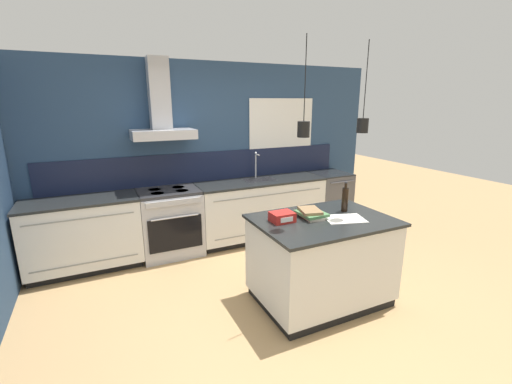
{
  "coord_description": "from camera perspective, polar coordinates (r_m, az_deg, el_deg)",
  "views": [
    {
      "loc": [
        -1.48,
        -2.8,
        2.05
      ],
      "look_at": [
        0.15,
        0.61,
        1.05
      ],
      "focal_mm": 24.0,
      "sensor_mm": 36.0,
      "label": 1
    }
  ],
  "objects": [
    {
      "name": "oven_range",
      "position": [
        4.83,
        -14.07,
        -4.91
      ],
      "size": [
        0.8,
        0.66,
        0.91
      ],
      "color": "#B5B5BA",
      "rests_on": "ground_plane"
    },
    {
      "name": "kitchen_island",
      "position": [
        3.68,
        10.79,
        -11.04
      ],
      "size": [
        1.36,
        0.98,
        0.91
      ],
      "color": "black",
      "rests_on": "ground_plane"
    },
    {
      "name": "paper_pile",
      "position": [
        3.55,
        14.55,
        -4.34
      ],
      "size": [
        0.45,
        0.38,
        0.01
      ],
      "color": "silver",
      "rests_on": "kitchen_island"
    },
    {
      "name": "book_stack",
      "position": [
        3.52,
        9.09,
        -3.52
      ],
      "size": [
        0.26,
        0.33,
        0.09
      ],
      "color": "beige",
      "rests_on": "kitchen_island"
    },
    {
      "name": "dishwasher",
      "position": [
        5.9,
        11.93,
        -1.17
      ],
      "size": [
        0.58,
        0.65,
        0.91
      ],
      "color": "#4C4C51",
      "rests_on": "ground_plane"
    },
    {
      "name": "ground_plane",
      "position": [
        3.77,
        2.13,
        -18.13
      ],
      "size": [
        16.0,
        16.0,
        0.0
      ],
      "primitive_type": "plane",
      "color": "tan",
      "rests_on": "ground"
    },
    {
      "name": "red_supply_box",
      "position": [
        3.37,
        4.38,
        -4.16
      ],
      "size": [
        0.22,
        0.18,
        0.09
      ],
      "color": "red",
      "rests_on": "kitchen_island"
    },
    {
      "name": "bottle_on_island",
      "position": [
        3.77,
        14.6,
        -1.14
      ],
      "size": [
        0.07,
        0.07,
        0.32
      ],
      "color": "black",
      "rests_on": "kitchen_island"
    },
    {
      "name": "wall_back",
      "position": [
        5.06,
        -8.64,
        6.77
      ],
      "size": [
        5.6,
        2.32,
        2.6
      ],
      "color": "navy",
      "rests_on": "ground_plane"
    },
    {
      "name": "counter_run_sink",
      "position": [
        5.25,
        0.78,
        -2.77
      ],
      "size": [
        1.97,
        0.64,
        1.31
      ],
      "color": "black",
      "rests_on": "ground_plane"
    },
    {
      "name": "counter_run_left",
      "position": [
        4.77,
        -26.73,
        -6.3
      ],
      "size": [
        1.34,
        0.64,
        0.91
      ],
      "color": "black",
      "rests_on": "ground_plane"
    }
  ]
}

